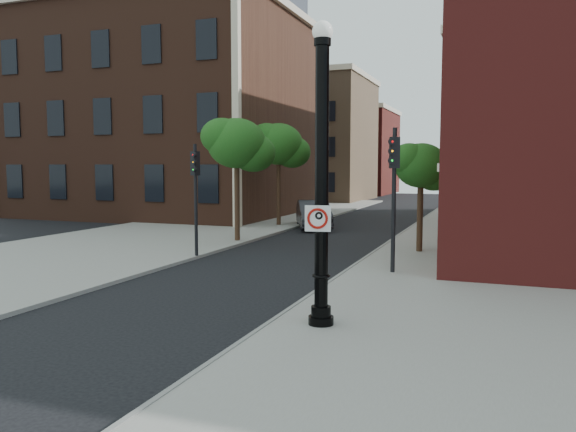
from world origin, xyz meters
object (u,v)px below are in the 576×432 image
at_px(parked_car, 314,214).
at_px(traffic_signal_left, 195,182).
at_px(lamppost, 322,191).
at_px(traffic_signal_right, 394,177).
at_px(no_parking_sign, 318,218).

height_order(parked_car, traffic_signal_left, traffic_signal_left).
bearing_deg(lamppost, parked_car, 108.71).
distance_m(parked_car, traffic_signal_right, 13.96).
relative_size(lamppost, traffic_signal_left, 1.50).
distance_m(lamppost, traffic_signal_right, 6.53).
distance_m(no_parking_sign, traffic_signal_right, 6.73).
distance_m(lamppost, no_parking_sign, 0.60).
distance_m(lamppost, parked_car, 19.71).
height_order(no_parking_sign, traffic_signal_right, traffic_signal_right).
relative_size(no_parking_sign, parked_car, 0.12).
height_order(lamppost, traffic_signal_left, lamppost).
xyz_separation_m(parked_car, traffic_signal_left, (-0.97, -11.37, 2.15)).
bearing_deg(traffic_signal_left, parked_car, 105.00).
bearing_deg(parked_car, lamppost, -95.26).
bearing_deg(lamppost, traffic_signal_right, 86.79).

